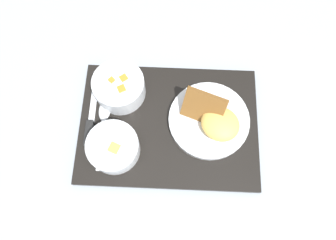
{
  "coord_description": "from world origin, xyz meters",
  "views": [
    {
      "loc": [
        0.0,
        -0.22,
        0.69
      ],
      "look_at": [
        0.0,
        0.0,
        0.05
      ],
      "focal_mm": 32.0,
      "sensor_mm": 36.0,
      "label": 1
    }
  ],
  "objects_px": {
    "knife": "(89,126)",
    "spoon": "(103,123)",
    "bowl_salad": "(119,87)",
    "plate_main": "(211,120)",
    "bowl_soup": "(112,147)"
  },
  "relations": [
    {
      "from": "plate_main",
      "to": "spoon",
      "type": "distance_m",
      "value": 0.26
    },
    {
      "from": "bowl_salad",
      "to": "bowl_soup",
      "type": "height_order",
      "value": "bowl_salad"
    },
    {
      "from": "bowl_salad",
      "to": "bowl_soup",
      "type": "bearing_deg",
      "value": -92.03
    },
    {
      "from": "knife",
      "to": "spoon",
      "type": "distance_m",
      "value": 0.03
    },
    {
      "from": "bowl_soup",
      "to": "spoon",
      "type": "relative_size",
      "value": 0.68
    },
    {
      "from": "knife",
      "to": "spoon",
      "type": "relative_size",
      "value": 1.01
    },
    {
      "from": "bowl_soup",
      "to": "spoon",
      "type": "bearing_deg",
      "value": 116.88
    },
    {
      "from": "bowl_salad",
      "to": "spoon",
      "type": "bearing_deg",
      "value": -114.37
    },
    {
      "from": "bowl_soup",
      "to": "plate_main",
      "type": "distance_m",
      "value": 0.23
    },
    {
      "from": "bowl_soup",
      "to": "knife",
      "type": "relative_size",
      "value": 0.68
    },
    {
      "from": "plate_main",
      "to": "knife",
      "type": "relative_size",
      "value": 1.1
    },
    {
      "from": "spoon",
      "to": "bowl_salad",
      "type": "bearing_deg",
      "value": -22.76
    },
    {
      "from": "knife",
      "to": "spoon",
      "type": "height_order",
      "value": "knife"
    },
    {
      "from": "plate_main",
      "to": "knife",
      "type": "bearing_deg",
      "value": -177.51
    },
    {
      "from": "bowl_soup",
      "to": "knife",
      "type": "xyz_separation_m",
      "value": [
        -0.06,
        0.06,
        -0.02
      ]
    }
  ]
}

